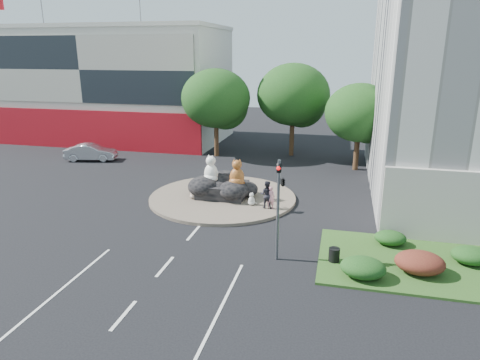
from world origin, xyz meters
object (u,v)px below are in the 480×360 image
object	(u,v)px
kitten_white	(252,199)
litter_bin	(334,255)
cat_tabby	(237,172)
parked_car	(91,152)
cat_white	(211,169)
pedestrian_pink	(270,197)
pedestrian_dark	(267,194)
kitten_calico	(193,192)

from	to	relation	value
kitten_white	litter_bin	world-z (taller)	kitten_white
cat_tabby	parked_car	world-z (taller)	cat_tabby
kitten_white	parked_car	world-z (taller)	parked_car
cat_white	kitten_white	world-z (taller)	cat_white
litter_bin	cat_tabby	bearing A→B (deg)	131.49
pedestrian_pink	cat_tabby	bearing A→B (deg)	-35.33
pedestrian_pink	pedestrian_dark	world-z (taller)	pedestrian_dark
kitten_calico	litter_bin	world-z (taller)	kitten_calico
kitten_white	pedestrian_pink	world-z (taller)	pedestrian_pink
cat_white	parked_car	xyz separation A→B (m)	(-14.03, 7.55, -1.32)
cat_white	parked_car	size ratio (longest dim) A/B	0.42
parked_car	kitten_calico	bearing A→B (deg)	-136.38
cat_tabby	litter_bin	size ratio (longest dim) A/B	2.82
cat_white	cat_tabby	xyz separation A→B (m)	(1.90, -0.31, -0.05)
kitten_calico	pedestrian_dark	distance (m)	5.20
litter_bin	kitten_calico	bearing A→B (deg)	144.27
cat_tabby	kitten_white	world-z (taller)	cat_tabby
pedestrian_dark	parked_car	xyz separation A→B (m)	(-18.18, 9.14, -0.33)
kitten_calico	parked_car	distance (m)	15.57
pedestrian_pink	kitten_calico	bearing A→B (deg)	-14.23
pedestrian_dark	parked_car	distance (m)	20.35
cat_white	cat_tabby	world-z (taller)	cat_white
cat_white	kitten_white	bearing A→B (deg)	6.86
parked_car	litter_bin	size ratio (longest dim) A/B	6.99
kitten_white	pedestrian_dark	xyz separation A→B (m)	(1.03, -0.30, 0.46)
cat_white	kitten_calico	bearing A→B (deg)	-106.51
kitten_white	pedestrian_dark	size ratio (longest dim) A/B	0.48
pedestrian_dark	pedestrian_pink	bearing A→B (deg)	162.83
cat_tabby	pedestrian_dark	world-z (taller)	cat_tabby
pedestrian_dark	parked_car	world-z (taller)	pedestrian_dark
cat_white	pedestrian_pink	xyz separation A→B (m)	(4.41, -1.69, -1.14)
cat_white	litter_bin	world-z (taller)	cat_white
kitten_white	parked_car	size ratio (longest dim) A/B	0.19
kitten_white	parked_car	distance (m)	19.29
kitten_calico	cat_white	bearing A→B (deg)	70.53
kitten_calico	parked_car	xyz separation A→B (m)	(-13.04, 8.50, 0.13)
cat_white	pedestrian_dark	world-z (taller)	cat_white
kitten_calico	kitten_white	world-z (taller)	kitten_calico
kitten_calico	parked_car	bearing A→B (deg)	173.35
kitten_calico	cat_tabby	bearing A→B (deg)	39.14
cat_tabby	kitten_calico	bearing A→B (deg)	178.22
litter_bin	pedestrian_dark	bearing A→B (deg)	125.21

